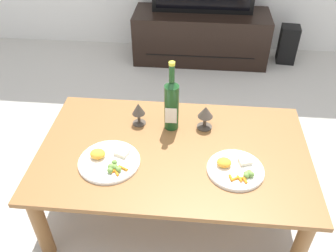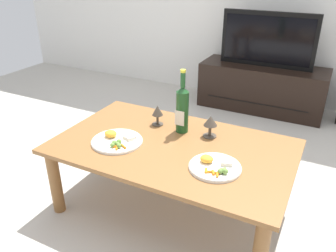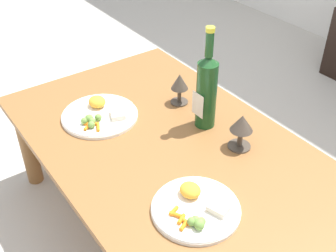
{
  "view_description": "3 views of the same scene",
  "coord_description": "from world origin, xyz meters",
  "px_view_note": "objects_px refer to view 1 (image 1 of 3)",
  "views": [
    {
      "loc": [
        0.09,
        -1.31,
        1.64
      ],
      "look_at": [
        -0.03,
        0.06,
        0.54
      ],
      "focal_mm": 38.16,
      "sensor_mm": 36.0,
      "label": 1
    },
    {
      "loc": [
        0.74,
        -1.51,
        1.39
      ],
      "look_at": [
        -0.04,
        0.02,
        0.54
      ],
      "focal_mm": 36.3,
      "sensor_mm": 36.0,
      "label": 2
    },
    {
      "loc": [
        0.96,
        -0.69,
        1.38
      ],
      "look_at": [
        -0.03,
        0.01,
        0.5
      ],
      "focal_mm": 45.43,
      "sensor_mm": 36.0,
      "label": 3
    }
  ],
  "objects_px": {
    "wine_bottle": "(172,103)",
    "goblet_right": "(205,114)",
    "goblet_left": "(138,110)",
    "dinner_plate_right": "(235,169)",
    "tv_stand": "(201,37)",
    "dinner_plate_left": "(109,161)",
    "floor_speaker": "(288,44)",
    "dining_table": "(173,159)"
  },
  "relations": [
    {
      "from": "wine_bottle",
      "to": "goblet_right",
      "type": "height_order",
      "value": "wine_bottle"
    },
    {
      "from": "goblet_left",
      "to": "dinner_plate_right",
      "type": "distance_m",
      "value": 0.59
    },
    {
      "from": "tv_stand",
      "to": "goblet_right",
      "type": "distance_m",
      "value": 1.65
    },
    {
      "from": "wine_bottle",
      "to": "dinner_plate_left",
      "type": "distance_m",
      "value": 0.43
    },
    {
      "from": "tv_stand",
      "to": "goblet_left",
      "type": "height_order",
      "value": "goblet_left"
    },
    {
      "from": "dinner_plate_right",
      "to": "dinner_plate_left",
      "type": "bearing_deg",
      "value": 180.0
    },
    {
      "from": "wine_bottle",
      "to": "dinner_plate_right",
      "type": "distance_m",
      "value": 0.46
    },
    {
      "from": "goblet_right",
      "to": "dinner_plate_right",
      "type": "relative_size",
      "value": 0.5
    },
    {
      "from": "dinner_plate_left",
      "to": "dinner_plate_right",
      "type": "distance_m",
      "value": 0.6
    },
    {
      "from": "tv_stand",
      "to": "goblet_left",
      "type": "xyz_separation_m",
      "value": [
        -0.31,
        -1.62,
        0.31
      ]
    },
    {
      "from": "floor_speaker",
      "to": "wine_bottle",
      "type": "distance_m",
      "value": 1.95
    },
    {
      "from": "goblet_left",
      "to": "goblet_right",
      "type": "relative_size",
      "value": 0.98
    },
    {
      "from": "dining_table",
      "to": "floor_speaker",
      "type": "bearing_deg",
      "value": 63.4
    },
    {
      "from": "dining_table",
      "to": "goblet_right",
      "type": "xyz_separation_m",
      "value": [
        0.15,
        0.19,
        0.16
      ]
    },
    {
      "from": "goblet_left",
      "to": "tv_stand",
      "type": "bearing_deg",
      "value": 79.14
    },
    {
      "from": "floor_speaker",
      "to": "wine_bottle",
      "type": "xyz_separation_m",
      "value": [
        -0.94,
        -1.65,
        0.43
      ]
    },
    {
      "from": "wine_bottle",
      "to": "dining_table",
      "type": "bearing_deg",
      "value": -81.72
    },
    {
      "from": "tv_stand",
      "to": "dinner_plate_left",
      "type": "relative_size",
      "value": 4.14
    },
    {
      "from": "goblet_right",
      "to": "wine_bottle",
      "type": "bearing_deg",
      "value": -175.96
    },
    {
      "from": "wine_bottle",
      "to": "goblet_left",
      "type": "height_order",
      "value": "wine_bottle"
    },
    {
      "from": "wine_bottle",
      "to": "goblet_right",
      "type": "bearing_deg",
      "value": 4.04
    },
    {
      "from": "goblet_right",
      "to": "tv_stand",
      "type": "bearing_deg",
      "value": 91.49
    },
    {
      "from": "wine_bottle",
      "to": "dinner_plate_left",
      "type": "height_order",
      "value": "wine_bottle"
    },
    {
      "from": "goblet_left",
      "to": "dinner_plate_right",
      "type": "height_order",
      "value": "goblet_left"
    },
    {
      "from": "wine_bottle",
      "to": "goblet_left",
      "type": "distance_m",
      "value": 0.19
    },
    {
      "from": "tv_stand",
      "to": "dinner_plate_left",
      "type": "bearing_deg",
      "value": -101.9
    },
    {
      "from": "dinner_plate_left",
      "to": "tv_stand",
      "type": "bearing_deg",
      "value": 78.1
    },
    {
      "from": "tv_stand",
      "to": "wine_bottle",
      "type": "distance_m",
      "value": 1.68
    },
    {
      "from": "goblet_left",
      "to": "goblet_right",
      "type": "xyz_separation_m",
      "value": [
        0.35,
        -0.0,
        0.0
      ]
    },
    {
      "from": "dining_table",
      "to": "dinner_plate_right",
      "type": "bearing_deg",
      "value": -22.2
    },
    {
      "from": "dinner_plate_left",
      "to": "dinner_plate_right",
      "type": "bearing_deg",
      "value": -0.0
    },
    {
      "from": "dining_table",
      "to": "dinner_plate_left",
      "type": "bearing_deg",
      "value": -157.89
    },
    {
      "from": "wine_bottle",
      "to": "dinner_plate_right",
      "type": "xyz_separation_m",
      "value": [
        0.32,
        -0.3,
        -0.14
      ]
    },
    {
      "from": "floor_speaker",
      "to": "goblet_right",
      "type": "relative_size",
      "value": 2.58
    },
    {
      "from": "dining_table",
      "to": "floor_speaker",
      "type": "xyz_separation_m",
      "value": [
        0.92,
        1.83,
        -0.21
      ]
    },
    {
      "from": "tv_stand",
      "to": "dinner_plate_right",
      "type": "height_order",
      "value": "dinner_plate_right"
    },
    {
      "from": "floor_speaker",
      "to": "wine_bottle",
      "type": "relative_size",
      "value": 0.89
    },
    {
      "from": "goblet_right",
      "to": "dinner_plate_left",
      "type": "height_order",
      "value": "goblet_right"
    },
    {
      "from": "dinner_plate_right",
      "to": "goblet_left",
      "type": "bearing_deg",
      "value": 147.95
    },
    {
      "from": "wine_bottle",
      "to": "goblet_right",
      "type": "xyz_separation_m",
      "value": [
        0.18,
        0.01,
        -0.06
      ]
    },
    {
      "from": "dinner_plate_left",
      "to": "dinner_plate_right",
      "type": "xyz_separation_m",
      "value": [
        0.6,
        -0.0,
        -0.0
      ]
    },
    {
      "from": "tv_stand",
      "to": "wine_bottle",
      "type": "relative_size",
      "value": 3.13
    }
  ]
}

